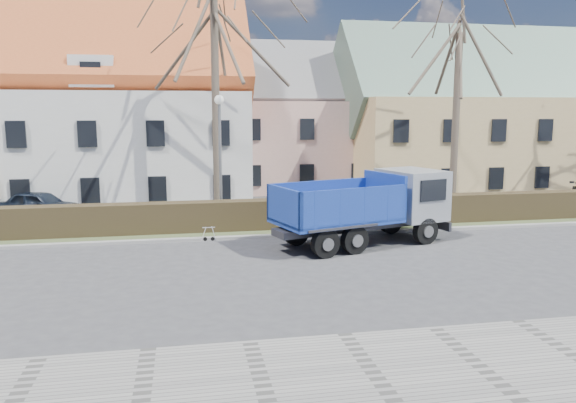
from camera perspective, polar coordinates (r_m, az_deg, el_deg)
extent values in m
plane|color=#39393B|center=(19.02, 0.61, -6.69)|extent=(120.00, 120.00, 0.00)
cube|color=gray|center=(11.34, 9.48, -17.99)|extent=(80.00, 5.00, 0.08)
cube|color=gray|center=(23.40, -1.60, -3.52)|extent=(80.00, 0.30, 0.12)
cube|color=#3C4929|center=(24.95, -2.18, -2.75)|extent=(80.00, 3.00, 0.10)
cube|color=#2D2416|center=(24.64, -2.12, -1.48)|extent=(60.00, 0.90, 1.30)
imported|color=black|center=(29.77, -23.90, -0.32)|extent=(4.42, 3.06, 1.40)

